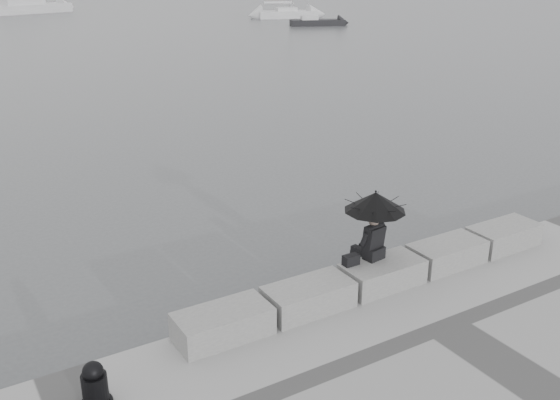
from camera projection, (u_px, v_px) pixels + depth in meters
ground at (366, 298)px, 12.58m from camera, size 360.00×360.00×0.00m
stone_block_far_left at (223, 324)px, 10.31m from camera, size 1.60×0.80×0.50m
stone_block_left at (308, 297)px, 11.13m from camera, size 1.60×0.80×0.50m
stone_block_centre at (382, 274)px, 11.95m from camera, size 1.60×0.80×0.50m
stone_block_right at (447, 254)px, 12.77m from camera, size 1.60×0.80×0.50m
stone_block_far_right at (503, 236)px, 13.59m from camera, size 1.60×0.80×0.50m
seated_person at (375, 210)px, 11.68m from camera, size 1.18×1.18×1.39m
bag at (351, 260)px, 11.74m from camera, size 0.31×0.18×0.20m
mooring_bollard at (95, 387)px, 8.71m from camera, size 0.45×0.45×0.71m
sailboat_right at (286, 13)px, 72.91m from camera, size 7.11×4.22×12.90m
motor_cruiser at (31, 6)px, 79.29m from camera, size 10.28×5.28×4.50m
small_motorboat at (317, 22)px, 64.51m from camera, size 5.79×3.64×1.10m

